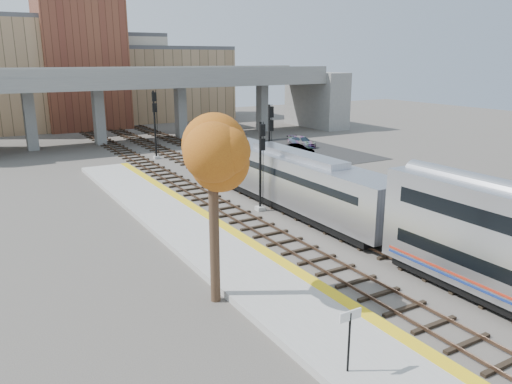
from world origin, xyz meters
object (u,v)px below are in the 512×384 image
signal_mast_far (155,125)px  car_c (302,142)px  car_a (300,157)px  tree (213,164)px  signal_mast_mid (269,147)px  signal_mast_near (261,169)px  car_b (297,150)px  locomotive (297,181)px

signal_mast_far → car_c: (18.10, -1.78, -3.03)m
signal_mast_far → car_a: size_ratio=2.17×
tree → car_a: 32.20m
signal_mast_mid → car_c: signal_mast_mid is taller
signal_mast_near → car_b: 21.03m
locomotive → signal_mast_far: (-2.10, 23.57, 1.41)m
car_c → car_a: bearing=-132.2°
signal_mast_near → car_b: (13.96, 15.55, -2.35)m
tree → car_a: tree is taller
locomotive → signal_mast_mid: signal_mast_mid is taller
signal_mast_near → signal_mast_far: size_ratio=0.87×
car_b → signal_mast_near: bearing=-157.5°
locomotive → signal_mast_far: bearing=95.1°
locomotive → car_b: (11.86, 16.99, -1.58)m
car_a → tree: bearing=-148.8°
signal_mast_mid → car_a: bearing=41.1°
signal_mast_far → car_b: signal_mast_far is taller
car_a → signal_mast_near: bearing=-151.0°
locomotive → signal_mast_mid: 7.26m
car_b → car_c: (4.13, 4.80, -0.04)m
locomotive → signal_mast_near: bearing=145.6°
signal_mast_far → car_a: (12.43, -9.43, -3.07)m
signal_mast_mid → locomotive: bearing=-106.2°
signal_mast_far → car_a: signal_mast_far is taller
locomotive → car_c: bearing=53.7°
signal_mast_near → signal_mast_mid: 6.83m
signal_mast_mid → car_a: size_ratio=2.07×
signal_mast_near → signal_mast_mid: (4.10, 5.44, 0.40)m
signal_mast_near → car_a: size_ratio=1.89×
signal_mast_mid → tree: tree is taller
signal_mast_mid → car_b: size_ratio=1.75×
signal_mast_mid → tree: 20.96m
car_c → signal_mast_far: bearing=168.7°
signal_mast_near → car_a: bearing=45.6°
signal_mast_mid → car_a: signal_mast_mid is taller
locomotive → signal_mast_mid: size_ratio=2.73×
locomotive → car_a: (10.33, 14.14, -1.66)m
car_a → car_c: bearing=36.8°
signal_mast_mid → car_a: (8.33, 7.26, -2.83)m
car_c → signal_mast_mid: bearing=-138.9°
signal_mast_far → tree: size_ratio=0.86×
signal_mast_near → car_c: bearing=48.4°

